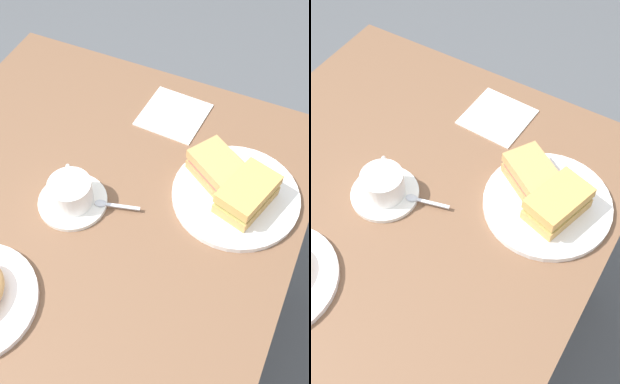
# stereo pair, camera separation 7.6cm
# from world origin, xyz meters

# --- Properties ---
(ground_plane) EXTENTS (6.00, 6.00, 0.00)m
(ground_plane) POSITION_xyz_m (0.00, 0.00, 0.00)
(ground_plane) COLOR #4E5155
(dining_table) EXTENTS (1.19, 0.89, 0.74)m
(dining_table) POSITION_xyz_m (0.00, 0.00, 0.64)
(dining_table) COLOR brown
(dining_table) RESTS_ON ground_plane
(sandwich_plate) EXTENTS (0.28, 0.28, 0.01)m
(sandwich_plate) POSITION_xyz_m (-0.28, 0.28, 0.74)
(sandwich_plate) COLOR white
(sandwich_plate) RESTS_ON dining_table
(sandwich_front) EXTENTS (0.15, 0.12, 0.06)m
(sandwich_front) POSITION_xyz_m (-0.26, 0.31, 0.78)
(sandwich_front) COLOR tan
(sandwich_front) RESTS_ON sandwich_plate
(sandwich_back) EXTENTS (0.14, 0.16, 0.06)m
(sandwich_back) POSITION_xyz_m (-0.30, 0.24, 0.78)
(sandwich_back) COLOR tan
(sandwich_back) RESTS_ON sandwich_plate
(coffee_saucer) EXTENTS (0.15, 0.15, 0.01)m
(coffee_saucer) POSITION_xyz_m (-0.12, -0.03, 0.74)
(coffee_saucer) COLOR white
(coffee_saucer) RESTS_ON dining_table
(coffee_cup) EXTENTS (0.11, 0.09, 0.06)m
(coffee_cup) POSITION_xyz_m (-0.13, -0.03, 0.78)
(coffee_cup) COLOR white
(coffee_cup) RESTS_ON coffee_saucer
(spoon) EXTENTS (0.04, 0.10, 0.01)m
(spoon) POSITION_xyz_m (-0.14, 0.05, 0.75)
(spoon) COLOR silver
(spoon) RESTS_ON coffee_saucer
(napkin) EXTENTS (0.16, 0.16, 0.00)m
(napkin) POSITION_xyz_m (-0.46, 0.06, 0.74)
(napkin) COLOR white
(napkin) RESTS_ON dining_table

